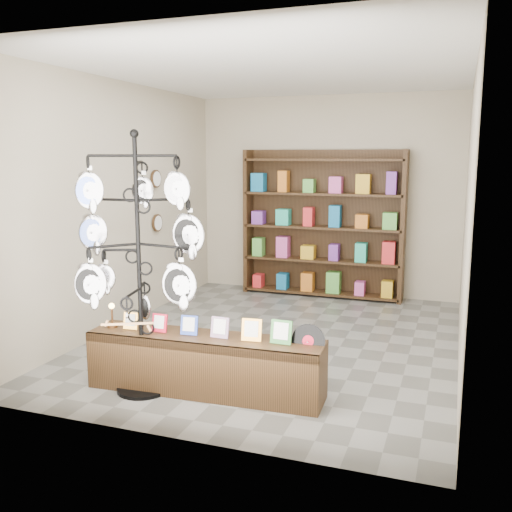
{
  "coord_description": "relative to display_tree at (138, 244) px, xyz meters",
  "views": [
    {
      "loc": [
        1.91,
        -6.06,
        2.1
      ],
      "look_at": [
        0.11,
        -1.0,
        1.16
      ],
      "focal_mm": 40.0,
      "sensor_mm": 36.0,
      "label": 1
    }
  ],
  "objects": [
    {
      "name": "back_shelving",
      "position": [
        0.7,
        4.09,
        -0.31
      ],
      "size": [
        2.42,
        0.36,
        2.2
      ],
      "color": "black",
      "rests_on": "ground"
    },
    {
      "name": "room_envelope",
      "position": [
        0.7,
        1.79,
        0.51
      ],
      "size": [
        5.0,
        5.0,
        5.0
      ],
      "color": "#B3A790",
      "rests_on": "ground"
    },
    {
      "name": "wall_clocks",
      "position": [
        -1.27,
        2.59,
        0.16
      ],
      "size": [
        0.03,
        0.24,
        0.84
      ],
      "color": "black",
      "rests_on": "ground"
    },
    {
      "name": "ground",
      "position": [
        0.7,
        1.79,
        -1.34
      ],
      "size": [
        5.0,
        5.0,
        0.0
      ],
      "primitive_type": "plane",
      "color": "slate",
      "rests_on": "ground"
    },
    {
      "name": "front_shelf",
      "position": [
        0.55,
        0.15,
        -1.08
      ],
      "size": [
        2.16,
        0.54,
        0.76
      ],
      "rotation": [
        0.0,
        0.0,
        0.05
      ],
      "color": "black",
      "rests_on": "ground"
    },
    {
      "name": "display_tree",
      "position": [
        0.0,
        0.0,
        0.0
      ],
      "size": [
        1.26,
        1.26,
        2.33
      ],
      "rotation": [
        0.0,
        0.0,
        0.37
      ],
      "color": "black",
      "rests_on": "ground"
    }
  ]
}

